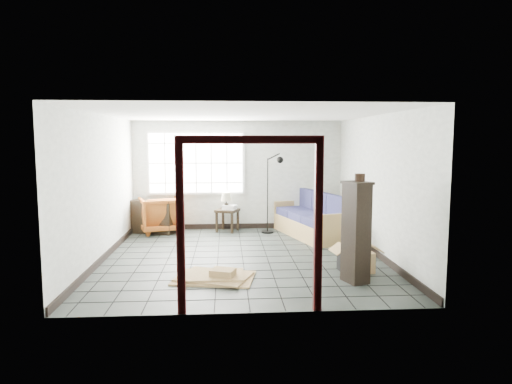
{
  "coord_description": "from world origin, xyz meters",
  "views": [
    {
      "loc": [
        -0.29,
        -8.22,
        2.14
      ],
      "look_at": [
        0.27,
        0.3,
        1.17
      ],
      "focal_mm": 32.0,
      "sensor_mm": 36.0,
      "label": 1
    }
  ],
  "objects": [
    {
      "name": "window_panel",
      "position": [
        -1.0,
        2.7,
        1.6
      ],
      "size": [
        2.32,
        0.08,
        1.52
      ],
      "color": "silver",
      "rests_on": "ground"
    },
    {
      "name": "room_shell",
      "position": [
        0.0,
        0.03,
        1.68
      ],
      "size": [
        5.02,
        5.52,
        2.61
      ],
      "color": "#A0A69F",
      "rests_on": "ground"
    },
    {
      "name": "floor_lamp",
      "position": [
        0.8,
        2.15,
        0.99
      ],
      "size": [
        0.54,
        0.33,
        1.85
      ],
      "rotation": [
        0.0,
        0.0,
        0.19
      ],
      "color": "black",
      "rests_on": "ground"
    },
    {
      "name": "console_shelf",
      "position": [
        -1.98,
        2.34,
        0.38
      ],
      "size": [
        1.06,
        0.69,
        0.77
      ],
      "rotation": [
        0.0,
        0.0,
        -0.34
      ],
      "color": "black",
      "rests_on": "ground"
    },
    {
      "name": "futon_sofa",
      "position": [
        1.64,
        1.74,
        0.36
      ],
      "size": [
        1.41,
        2.36,
        0.98
      ],
      "rotation": [
        0.0,
        0.0,
        0.28
      ],
      "color": "#9F7F48",
      "rests_on": "ground"
    },
    {
      "name": "cardboard_pile",
      "position": [
        -0.47,
        -1.32,
        0.05
      ],
      "size": [
        1.34,
        1.12,
        0.18
      ],
      "rotation": [
        0.0,
        0.0,
        -0.24
      ],
      "color": "olive",
      "rests_on": "ground"
    },
    {
      "name": "tall_shelf",
      "position": [
        1.65,
        -1.6,
        0.78
      ],
      "size": [
        0.44,
        0.5,
        1.53
      ],
      "rotation": [
        0.0,
        0.0,
        0.34
      ],
      "color": "black",
      "rests_on": "ground"
    },
    {
      "name": "doorway_trim",
      "position": [
        0.0,
        -2.7,
        1.38
      ],
      "size": [
        1.8,
        0.08,
        2.2
      ],
      "color": "#370C0D",
      "rests_on": "ground"
    },
    {
      "name": "ground",
      "position": [
        0.0,
        0.0,
        0.0
      ],
      "size": [
        5.5,
        5.5,
        0.0
      ],
      "primitive_type": "plane",
      "color": "black",
      "rests_on": "ground"
    },
    {
      "name": "table_lamp",
      "position": [
        -0.29,
        2.4,
        0.8
      ],
      "size": [
        0.26,
        0.26,
        0.4
      ],
      "rotation": [
        0.0,
        0.0,
        0.02
      ],
      "color": "black",
      "rests_on": "side_table"
    },
    {
      "name": "projector",
      "position": [
        -0.22,
        2.36,
        0.58
      ],
      "size": [
        0.36,
        0.33,
        0.11
      ],
      "rotation": [
        0.0,
        0.0,
        -0.37
      ],
      "color": "silver",
      "rests_on": "side_table"
    },
    {
      "name": "pot",
      "position": [
        1.7,
        -1.56,
        1.59
      ],
      "size": [
        0.18,
        0.18,
        0.11
      ],
      "rotation": [
        0.0,
        0.0,
        0.2
      ],
      "color": "black",
      "rests_on": "tall_shelf"
    },
    {
      "name": "open_box",
      "position": [
        1.82,
        -1.05,
        0.17
      ],
      "size": [
        0.86,
        0.5,
        0.46
      ],
      "rotation": [
        0.0,
        0.0,
        0.13
      ],
      "color": "olive",
      "rests_on": "ground"
    },
    {
      "name": "armchair",
      "position": [
        -1.83,
        2.4,
        0.46
      ],
      "size": [
        1.1,
        1.06,
        0.91
      ],
      "primitive_type": "imported",
      "rotation": [
        0.0,
        0.0,
        3.45
      ],
      "color": "brown",
      "rests_on": "ground"
    },
    {
      "name": "side_table",
      "position": [
        -0.27,
        2.4,
        0.43
      ],
      "size": [
        0.63,
        0.63,
        0.53
      ],
      "rotation": [
        0.0,
        0.0,
        -0.39
      ],
      "color": "black",
      "rests_on": "ground"
    }
  ]
}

